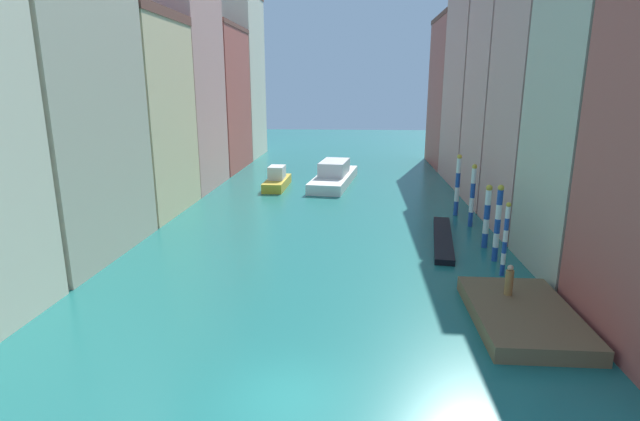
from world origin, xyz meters
The scene contains 21 objects.
ground_plane centered at (0.00, 24.50, 0.00)m, with size 154.00×154.00×0.00m, color #1E6B66.
building_left_1 centered at (-15.20, 13.13, 8.77)m, with size 7.02×10.76×17.51m.
building_left_2 centered at (-15.20, 23.50, 7.71)m, with size 7.02×9.73×15.40m.
building_left_3 centered at (-15.20, 33.38, 10.58)m, with size 7.02×10.11×21.14m.
building_left_4 centered at (-15.20, 44.70, 8.39)m, with size 7.02×12.03×16.76m.
building_left_5 centered at (-15.20, 56.20, 11.26)m, with size 7.02×10.78×22.49m.
building_right_1 centered at (15.20, 12.40, 9.77)m, with size 7.02×7.55×19.51m.
building_right_2 centered at (15.20, 20.31, 8.79)m, with size 7.02×7.98×17.55m.
building_right_3 centered at (15.20, 28.50, 10.24)m, with size 7.02×7.95×20.45m.
building_right_4 centered at (15.20, 38.38, 9.96)m, with size 7.02×11.13×19.90m.
building_right_5 centered at (15.20, 49.79, 9.12)m, with size 7.02×11.89×18.22m.
waterfront_dock centered at (9.39, 6.03, 0.34)m, with size 4.15×6.83×0.67m.
person_on_dock centered at (9.15, 7.40, 1.33)m, with size 0.36×0.36×1.42m.
mooring_pole_0 centered at (10.07, 11.44, 2.06)m, with size 0.26×0.26×4.04m.
mooring_pole_1 centered at (10.28, 13.72, 2.31)m, with size 0.36×0.36×4.51m.
mooring_pole_2 centered at (10.32, 16.19, 2.07)m, with size 0.39×0.39×4.02m.
mooring_pole_3 centered at (10.48, 20.96, 2.33)m, with size 0.36×0.36×4.54m.
mooring_pole_4 centered at (10.04, 24.07, 2.46)m, with size 0.37×0.37×4.81m.
vaporetto_white centered at (-0.09, 36.04, 0.88)m, with size 4.79×12.42×2.42m.
gondola_black centered at (7.94, 17.34, 0.18)m, with size 2.46×9.55×0.36m.
motorboat_0 centered at (-5.70, 33.67, 0.75)m, with size 2.05×6.33×2.17m.
Camera 1 is at (2.17, -13.59, 9.84)m, focal length 27.26 mm.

